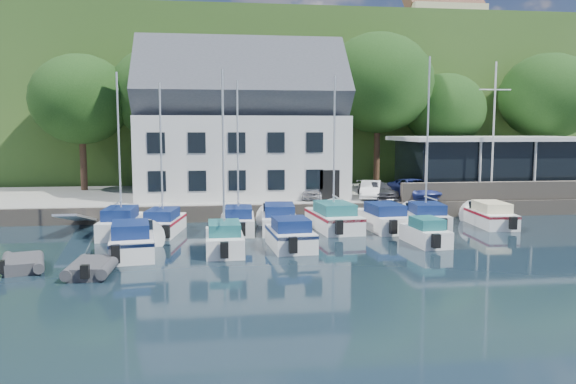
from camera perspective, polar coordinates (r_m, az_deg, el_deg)
name	(u,v)px	position (r m, az deg, el deg)	size (l,w,h in m)	color
ground	(420,258)	(25.47, 13.27, -6.59)	(180.00, 180.00, 0.00)	black
quay	(336,198)	(41.97, 4.86, -0.66)	(60.00, 13.00, 1.00)	gray
quay_face	(357,211)	(35.70, 7.07, -1.93)	(60.00, 0.30, 1.00)	#72675B
hillside	(274,113)	(85.69, -1.46, 8.00)	(160.00, 75.00, 16.00)	#2E521F
field_patch	(317,65)	(95.29, 2.92, 12.75)	(50.00, 30.00, 0.30)	#4F6130
farmhouse	(441,22)	(82.55, 15.32, 16.29)	(10.40, 7.00, 8.20)	beige
harbor_building	(242,133)	(39.74, -4.73, 5.96)	(14.40, 8.20, 8.70)	silver
club_pavilion	(486,164)	(44.02, 19.47, 2.66)	(13.20, 7.20, 4.10)	black
seawall	(532,190)	(40.60, 23.58, 0.15)	(18.00, 0.50, 1.20)	#72675B
gangway	(79,231)	(33.57, -20.47, -3.69)	(1.20, 6.00, 1.40)	silver
car_silver	(310,190)	(37.57, 2.26, 0.17)	(1.35, 3.35, 1.14)	#AEAFB3
car_white	(371,190)	(38.07, 8.40, 0.24)	(1.27, 3.64, 1.20)	white
car_dgrey	(378,190)	(38.01, 9.09, 0.18)	(1.62, 3.99, 1.16)	#323237
car_blue	(414,188)	(38.77, 12.67, 0.41)	(1.62, 4.11, 1.41)	navy
flagpole	(494,131)	(39.65, 20.15, 5.82)	(2.17, 0.20, 9.02)	silver
tree_0	(82,123)	(45.52, -20.21, 6.63)	(7.51, 7.51, 10.26)	black
tree_1	(163,118)	(45.51, -12.60, 7.39)	(8.11, 8.11, 11.09)	black
tree_2	(292,126)	(46.40, 0.42, 6.71)	(7.15, 7.15, 9.77)	black
tree_3	(378,109)	(47.76, 9.08, 8.30)	(9.20, 9.20, 12.57)	black
tree_4	(444,129)	(49.86, 15.60, 6.21)	(6.84, 6.84, 9.34)	black
tree_5	(547,119)	(52.56, 24.80, 6.75)	(8.04, 8.04, 10.98)	black
boat_r1_0	(119,148)	(30.94, -16.80, 4.29)	(1.97, 6.35, 9.31)	white
boat_r1_1	(161,157)	(30.90, -12.75, 3.52)	(1.87, 6.05, 8.36)	white
boat_r1_2	(238,152)	(30.71, -5.13, 4.03)	(1.87, 5.68, 8.78)	white
boat_r1_3	(279,217)	(31.24, -0.94, -2.58)	(2.05, 6.26, 1.54)	white
boat_r1_4	(334,145)	(31.50, 4.71, 4.74)	(2.32, 7.00, 9.49)	white
boat_r1_5	(383,216)	(32.25, 9.66, -2.42)	(2.12, 6.45, 1.50)	white
boat_r1_6	(427,150)	(32.70, 13.96, 4.20)	(2.17, 5.54, 8.99)	white
boat_r1_7	(489,213)	(35.08, 19.76, -2.06)	(1.96, 6.31, 1.43)	white
boat_r2_0	(132,238)	(26.23, -15.60, -4.56)	(2.05, 6.04, 1.54)	white
boat_r2_1	(223,158)	(25.72, -6.60, 3.50)	(1.84, 5.51, 8.73)	white
boat_r2_2	(290,233)	(26.79, 0.25, -4.16)	(2.06, 5.14, 1.48)	white
boat_r2_3	(425,231)	(28.51, 13.78, -3.83)	(1.57, 4.51, 1.35)	white
dinghy_0	(23,261)	(25.31, -25.36, -6.36)	(1.71, 2.85, 0.67)	#35363A
dinghy_1	(92,265)	(23.45, -19.27, -7.05)	(1.78, 2.96, 0.69)	#35363A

